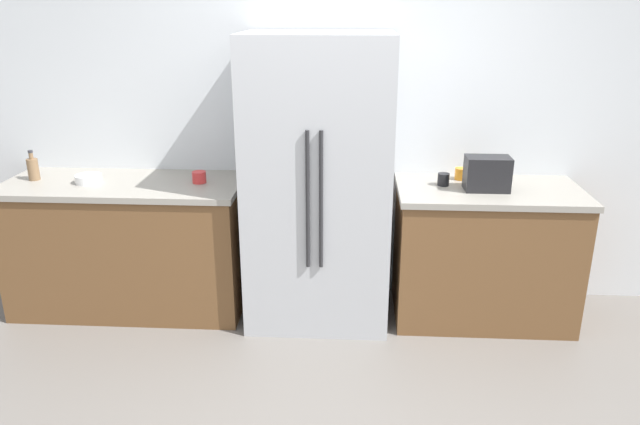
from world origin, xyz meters
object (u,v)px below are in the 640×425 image
refrigerator (318,183)px  bottle_a (33,169)px  cup_a (199,177)px  toaster (487,174)px  bowl_a (89,179)px  cup_b (461,174)px  cup_c (443,179)px

refrigerator → bottle_a: bearing=178.3°
cup_a → toaster: bearing=-1.6°
refrigerator → bowl_a: refrigerator is taller
bowl_a → refrigerator: bearing=-0.3°
cup_b → toaster: bearing=-62.8°
cup_a → cup_b: bearing=5.9°
refrigerator → cup_a: 0.80m
toaster → bottle_a: 3.02m
cup_c → bottle_a: bearing=-179.3°
cup_a → cup_c: size_ratio=1.14×
cup_a → cup_c: cup_c is taller
cup_b → cup_a: bearing=-174.1°
bottle_a → cup_c: size_ratio=2.52×
refrigerator → cup_a: refrigerator is taller
bowl_a → cup_a: bearing=3.5°
toaster → cup_b: toaster is taller
cup_b → bowl_a: (-2.50, -0.23, -0.01)m
toaster → cup_c: bearing=161.4°
cup_b → cup_c: size_ratio=1.04×
toaster → cup_a: (-1.88, 0.05, -0.07)m
bottle_a → cup_a: bearing=-0.1°
toaster → bowl_a: (-2.62, 0.01, -0.08)m
bottle_a → cup_a: 1.14m
bowl_a → bottle_a: bearing=173.2°
toaster → cup_c: 0.28m
cup_b → bowl_a: cup_b is taller
bottle_a → cup_b: bottle_a is taller
toaster → bowl_a: bearing=179.8°
cup_c → bowl_a: 2.36m
toaster → bowl_a: toaster is taller
bottle_a → cup_b: 2.90m
cup_c → bowl_a: cup_c is taller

